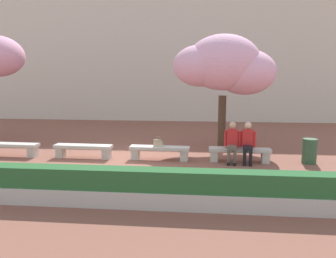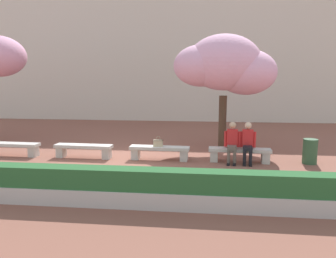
{
  "view_description": "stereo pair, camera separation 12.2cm",
  "coord_description": "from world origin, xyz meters",
  "px_view_note": "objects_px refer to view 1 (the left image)",
  "views": [
    {
      "loc": [
        2.62,
        -10.37,
        2.66
      ],
      "look_at": [
        1.54,
        0.2,
        1.0
      ],
      "focal_mm": 35.0,
      "sensor_mm": 36.0,
      "label": 1
    },
    {
      "loc": [
        2.74,
        -10.36,
        2.66
      ],
      "look_at": [
        1.54,
        0.2,
        1.0
      ],
      "focal_mm": 35.0,
      "sensor_mm": 36.0,
      "label": 2
    }
  ],
  "objects_px": {
    "stone_bench_west_end": "(11,147)",
    "handbag": "(158,142)",
    "stone_bench_center": "(160,151)",
    "stone_bench_near_west": "(83,149)",
    "stone_bench_near_east": "(240,153)",
    "cherry_tree_main": "(225,67)",
    "person_seated_left": "(232,141)",
    "person_seated_right": "(248,141)",
    "trash_bin": "(309,151)"
  },
  "relations": [
    {
      "from": "stone_bench_near_east",
      "to": "person_seated_left",
      "type": "bearing_deg",
      "value": -167.85
    },
    {
      "from": "stone_bench_west_end",
      "to": "handbag",
      "type": "relative_size",
      "value": 5.79
    },
    {
      "from": "handbag",
      "to": "stone_bench_near_west",
      "type": "bearing_deg",
      "value": -179.76
    },
    {
      "from": "stone_bench_center",
      "to": "stone_bench_near_east",
      "type": "height_order",
      "value": "same"
    },
    {
      "from": "stone_bench_center",
      "to": "person_seated_right",
      "type": "bearing_deg",
      "value": -1.09
    },
    {
      "from": "trash_bin",
      "to": "person_seated_left",
      "type": "bearing_deg",
      "value": -176.98
    },
    {
      "from": "stone_bench_near_west",
      "to": "person_seated_left",
      "type": "distance_m",
      "value": 4.92
    },
    {
      "from": "stone_bench_near_west",
      "to": "stone_bench_near_east",
      "type": "bearing_deg",
      "value": 0.0
    },
    {
      "from": "trash_bin",
      "to": "stone_bench_west_end",
      "type": "bearing_deg",
      "value": -179.57
    },
    {
      "from": "stone_bench_center",
      "to": "cherry_tree_main",
      "type": "xyz_separation_m",
      "value": [
        2.18,
        2.11,
        2.77
      ]
    },
    {
      "from": "stone_bench_near_east",
      "to": "person_seated_right",
      "type": "height_order",
      "value": "person_seated_right"
    },
    {
      "from": "stone_bench_near_west",
      "to": "stone_bench_center",
      "type": "relative_size",
      "value": 1.0
    },
    {
      "from": "stone_bench_center",
      "to": "trash_bin",
      "type": "distance_m",
      "value": 4.74
    },
    {
      "from": "stone_bench_west_end",
      "to": "stone_bench_near_east",
      "type": "height_order",
      "value": "same"
    },
    {
      "from": "stone_bench_near_west",
      "to": "stone_bench_west_end",
      "type": "bearing_deg",
      "value": 180.0
    },
    {
      "from": "stone_bench_near_west",
      "to": "handbag",
      "type": "distance_m",
      "value": 2.54
    },
    {
      "from": "stone_bench_west_end",
      "to": "stone_bench_center",
      "type": "height_order",
      "value": "same"
    },
    {
      "from": "stone_bench_center",
      "to": "person_seated_left",
      "type": "xyz_separation_m",
      "value": [
        2.33,
        -0.05,
        0.39
      ]
    },
    {
      "from": "stone_bench_near_west",
      "to": "person_seated_right",
      "type": "distance_m",
      "value": 5.4
    },
    {
      "from": "stone_bench_near_west",
      "to": "handbag",
      "type": "bearing_deg",
      "value": 0.24
    },
    {
      "from": "stone_bench_near_east",
      "to": "cherry_tree_main",
      "type": "height_order",
      "value": "cherry_tree_main"
    },
    {
      "from": "stone_bench_center",
      "to": "trash_bin",
      "type": "bearing_deg",
      "value": 0.9
    },
    {
      "from": "stone_bench_west_end",
      "to": "person_seated_right",
      "type": "bearing_deg",
      "value": -0.38
    },
    {
      "from": "trash_bin",
      "to": "person_seated_right",
      "type": "bearing_deg",
      "value": -176.23
    },
    {
      "from": "stone_bench_west_end",
      "to": "stone_bench_center",
      "type": "relative_size",
      "value": 1.0
    },
    {
      "from": "stone_bench_west_end",
      "to": "cherry_tree_main",
      "type": "distance_m",
      "value": 8.12
    },
    {
      "from": "stone_bench_west_end",
      "to": "handbag",
      "type": "bearing_deg",
      "value": 0.12
    },
    {
      "from": "stone_bench_near_east",
      "to": "stone_bench_near_west",
      "type": "bearing_deg",
      "value": 180.0
    },
    {
      "from": "person_seated_left",
      "to": "cherry_tree_main",
      "type": "height_order",
      "value": "cherry_tree_main"
    },
    {
      "from": "stone_bench_west_end",
      "to": "handbag",
      "type": "height_order",
      "value": "handbag"
    },
    {
      "from": "stone_bench_west_end",
      "to": "cherry_tree_main",
      "type": "xyz_separation_m",
      "value": [
        7.33,
        2.11,
        2.77
      ]
    },
    {
      "from": "stone_bench_west_end",
      "to": "trash_bin",
      "type": "distance_m",
      "value": 9.89
    },
    {
      "from": "stone_bench_near_west",
      "to": "stone_bench_near_east",
      "type": "relative_size",
      "value": 1.0
    },
    {
      "from": "stone_bench_near_west",
      "to": "person_seated_left",
      "type": "height_order",
      "value": "person_seated_left"
    },
    {
      "from": "stone_bench_near_west",
      "to": "stone_bench_center",
      "type": "xyz_separation_m",
      "value": [
        2.57,
        0.0,
        0.0
      ]
    },
    {
      "from": "person_seated_left",
      "to": "handbag",
      "type": "height_order",
      "value": "person_seated_left"
    },
    {
      "from": "stone_bench_near_east",
      "to": "cherry_tree_main",
      "type": "distance_m",
      "value": 3.5
    },
    {
      "from": "stone_bench_west_end",
      "to": "stone_bench_near_east",
      "type": "distance_m",
      "value": 7.72
    },
    {
      "from": "person_seated_right",
      "to": "trash_bin",
      "type": "bearing_deg",
      "value": 3.77
    },
    {
      "from": "stone_bench_near_east",
      "to": "stone_bench_west_end",
      "type": "bearing_deg",
      "value": 180.0
    },
    {
      "from": "cherry_tree_main",
      "to": "trash_bin",
      "type": "relative_size",
      "value": 5.44
    },
    {
      "from": "person_seated_left",
      "to": "person_seated_right",
      "type": "bearing_deg",
      "value": -0.0
    },
    {
      "from": "person_seated_right",
      "to": "trash_bin",
      "type": "relative_size",
      "value": 1.65
    },
    {
      "from": "handbag",
      "to": "cherry_tree_main",
      "type": "relative_size",
      "value": 0.08
    },
    {
      "from": "handbag",
      "to": "cherry_tree_main",
      "type": "xyz_separation_m",
      "value": [
        2.23,
        2.1,
        2.5
      ]
    },
    {
      "from": "person_seated_left",
      "to": "person_seated_right",
      "type": "relative_size",
      "value": 1.0
    },
    {
      "from": "stone_bench_near_west",
      "to": "trash_bin",
      "type": "xyz_separation_m",
      "value": [
        7.32,
        0.07,
        0.08
      ]
    },
    {
      "from": "stone_bench_west_end",
      "to": "stone_bench_center",
      "type": "xyz_separation_m",
      "value": [
        5.15,
        0.0,
        0.0
      ]
    },
    {
      "from": "stone_bench_west_end",
      "to": "stone_bench_near_west",
      "type": "height_order",
      "value": "same"
    },
    {
      "from": "stone_bench_near_west",
      "to": "stone_bench_center",
      "type": "bearing_deg",
      "value": 0.0
    }
  ]
}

